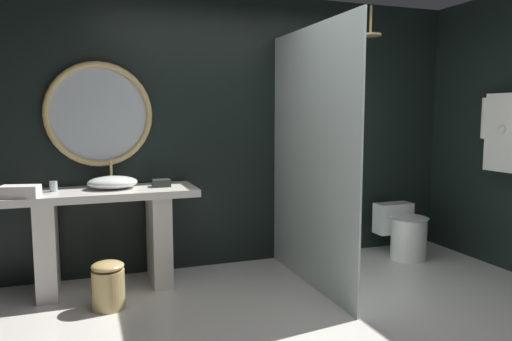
% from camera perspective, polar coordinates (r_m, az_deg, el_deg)
% --- Properties ---
extents(back_wall_panel, '(4.80, 0.10, 2.60)m').
position_cam_1_polar(back_wall_panel, '(4.73, -2.17, 4.66)').
color(back_wall_panel, black).
rests_on(back_wall_panel, ground_plane).
extents(vanity_counter, '(1.53, 0.57, 0.84)m').
position_cam_1_polar(vanity_counter, '(4.26, -17.48, -6.49)').
color(vanity_counter, silver).
rests_on(vanity_counter, ground_plane).
extents(vessel_sink, '(0.41, 0.34, 0.23)m').
position_cam_1_polar(vessel_sink, '(4.22, -16.61, -1.34)').
color(vessel_sink, white).
rests_on(vessel_sink, vanity_counter).
extents(tumbler_cup, '(0.06, 0.06, 0.08)m').
position_cam_1_polar(tumbler_cup, '(4.23, -22.83, -1.74)').
color(tumbler_cup, silver).
rests_on(tumbler_cup, vanity_counter).
extents(tissue_box, '(0.15, 0.13, 0.06)m').
position_cam_1_polar(tissue_box, '(4.25, -11.11, -1.46)').
color(tissue_box, '#282D28').
rests_on(tissue_box, vanity_counter).
extents(round_wall_mirror, '(0.91, 0.05, 0.91)m').
position_cam_1_polar(round_wall_mirror, '(4.42, -18.06, 6.33)').
color(round_wall_mirror, tan).
extents(shower_glass_panel, '(0.02, 1.59, 2.19)m').
position_cam_1_polar(shower_glass_panel, '(4.10, 6.49, 1.45)').
color(shower_glass_panel, silver).
rests_on(shower_glass_panel, ground_plane).
extents(rain_shower_head, '(0.20, 0.20, 0.29)m').
position_cam_1_polar(rain_shower_head, '(4.94, 13.38, 15.58)').
color(rain_shower_head, tan).
extents(hanging_bathrobe, '(0.20, 0.60, 0.78)m').
position_cam_1_polar(hanging_bathrobe, '(4.95, 27.69, 4.33)').
color(hanging_bathrobe, tan).
extents(toilet, '(0.39, 0.57, 0.53)m').
position_cam_1_polar(toilet, '(5.21, 17.09, -6.92)').
color(toilet, white).
rests_on(toilet, ground_plane).
extents(waste_bin, '(0.24, 0.24, 0.37)m').
position_cam_1_polar(waste_bin, '(3.91, -17.07, -12.79)').
color(waste_bin, tan).
rests_on(waste_bin, ground_plane).
extents(folded_hand_towel, '(0.30, 0.21, 0.09)m').
position_cam_1_polar(folded_hand_towel, '(4.03, -26.16, -2.26)').
color(folded_hand_towel, silver).
rests_on(folded_hand_towel, vanity_counter).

